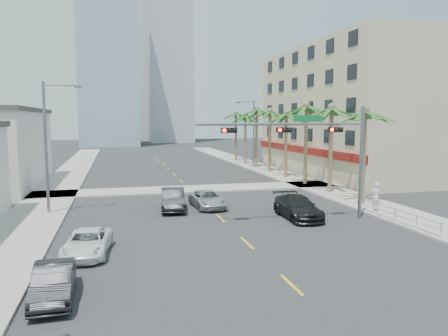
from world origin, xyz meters
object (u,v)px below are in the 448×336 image
traffic_signal_mast (317,142)px  car_parked_mid (54,282)px  car_lane_left (173,199)px  pedestrian (376,197)px  car_lane_center (208,199)px  car_lane_right (298,207)px  car_parked_far (87,243)px

traffic_signal_mast → car_parked_mid: 17.89m
traffic_signal_mast → car_lane_left: (-8.50, 5.54, -4.29)m
car_parked_mid → pedestrian: bearing=25.5°
pedestrian → car_parked_mid: bearing=16.4°
car_lane_left → car_lane_center: car_lane_left is taller
car_lane_left → car_lane_right: (7.66, -4.63, -0.03)m
car_parked_mid → car_lane_right: 17.16m
car_lane_left → car_lane_center: 2.61m
traffic_signal_mast → car_lane_left: traffic_signal_mast is taller
traffic_signal_mast → car_lane_left: bearing=146.9°
traffic_signal_mast → car_parked_far: traffic_signal_mast is taller
car_parked_far → car_lane_right: bearing=26.9°
car_parked_far → car_lane_center: 12.58m
car_parked_mid → car_parked_far: (0.85, 5.20, -0.05)m
car_lane_right → car_lane_center: bearing=137.2°
pedestrian → car_parked_far: bearing=4.0°
car_lane_center → car_lane_right: car_lane_right is taller
car_lane_right → traffic_signal_mast: bearing=-46.5°
car_lane_center → pedestrian: 11.94m
traffic_signal_mast → car_parked_mid: bearing=-147.9°
car_lane_right → car_parked_far: bearing=-158.3°
car_lane_left → car_lane_right: car_lane_left is taller
car_parked_mid → car_lane_right: (13.84, 10.13, 0.09)m
pedestrian → car_lane_left: bearing=-29.2°
traffic_signal_mast → car_parked_far: (-13.83, -4.02, -4.46)m
car_parked_far → car_lane_left: (5.33, 9.56, 0.17)m
car_parked_mid → car_lane_left: (6.18, 14.76, 0.13)m
car_parked_mid → car_parked_far: bearing=78.6°
car_lane_left → car_lane_right: size_ratio=0.92×
car_lane_left → pedestrian: 14.29m
car_lane_center → car_lane_right: (5.07, -4.84, 0.11)m
car_parked_far → traffic_signal_mast: bearing=22.3°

